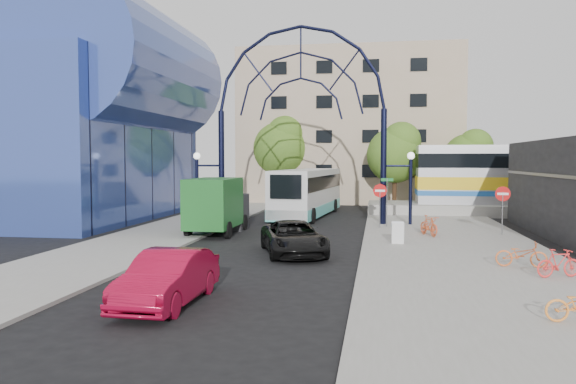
% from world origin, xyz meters
% --- Properties ---
extents(ground, '(120.00, 120.00, 0.00)m').
position_xyz_m(ground, '(0.00, 0.00, 0.00)').
color(ground, black).
rests_on(ground, ground).
extents(sidewalk_east, '(8.00, 56.00, 0.12)m').
position_xyz_m(sidewalk_east, '(8.00, 4.00, 0.06)').
color(sidewalk_east, gray).
rests_on(sidewalk_east, ground).
extents(plaza_west, '(5.00, 50.00, 0.12)m').
position_xyz_m(plaza_west, '(-6.50, 6.00, 0.06)').
color(plaza_west, gray).
rests_on(plaza_west, ground).
extents(gateway_arch, '(13.64, 0.44, 12.10)m').
position_xyz_m(gateway_arch, '(0.00, 14.00, 8.56)').
color(gateway_arch, black).
rests_on(gateway_arch, ground).
extents(stop_sign, '(0.80, 0.07, 2.50)m').
position_xyz_m(stop_sign, '(4.80, 12.00, 1.99)').
color(stop_sign, slate).
rests_on(stop_sign, sidewalk_east).
extents(do_not_enter_sign, '(0.76, 0.07, 2.48)m').
position_xyz_m(do_not_enter_sign, '(11.00, 10.00, 1.98)').
color(do_not_enter_sign, slate).
rests_on(do_not_enter_sign, sidewalk_east).
extents(street_name_sign, '(0.70, 0.70, 2.80)m').
position_xyz_m(street_name_sign, '(5.20, 12.60, 2.13)').
color(street_name_sign, slate).
rests_on(street_name_sign, sidewalk_east).
extents(sandwich_board, '(0.55, 0.61, 0.99)m').
position_xyz_m(sandwich_board, '(5.60, 5.98, 0.74)').
color(sandwich_board, white).
rests_on(sandwich_board, sidewalk_east).
extents(transit_hall, '(16.50, 18.00, 14.50)m').
position_xyz_m(transit_hall, '(-15.30, 15.00, 6.70)').
color(transit_hall, '#32499B').
rests_on(transit_hall, ground).
extents(apartment_block, '(20.00, 12.10, 14.00)m').
position_xyz_m(apartment_block, '(2.00, 34.97, 7.00)').
color(apartment_block, tan).
rests_on(apartment_block, ground).
extents(tree_north_a, '(4.48, 4.48, 7.00)m').
position_xyz_m(tree_north_a, '(6.12, 25.93, 4.61)').
color(tree_north_a, '#382314').
rests_on(tree_north_a, ground).
extents(tree_north_b, '(5.12, 5.12, 8.00)m').
position_xyz_m(tree_north_b, '(-3.88, 29.93, 5.27)').
color(tree_north_b, '#382314').
rests_on(tree_north_b, ground).
extents(tree_north_c, '(4.16, 4.16, 6.50)m').
position_xyz_m(tree_north_c, '(12.12, 27.93, 4.28)').
color(tree_north_c, '#382314').
rests_on(tree_north_c, ground).
extents(city_bus, '(3.76, 12.14, 3.28)m').
position_xyz_m(city_bus, '(-0.19, 18.92, 1.72)').
color(city_bus, silver).
rests_on(city_bus, ground).
extents(green_truck, '(2.35, 5.94, 2.99)m').
position_xyz_m(green_truck, '(-3.80, 9.03, 1.49)').
color(green_truck, black).
rests_on(green_truck, ground).
extents(black_suv, '(3.77, 5.52, 1.40)m').
position_xyz_m(black_suv, '(1.22, 3.00, 0.70)').
color(black_suv, black).
rests_on(black_suv, ground).
extents(red_sedan, '(1.66, 4.50, 1.47)m').
position_xyz_m(red_sedan, '(-0.96, -5.56, 0.74)').
color(red_sedan, maroon).
rests_on(red_sedan, ground).
extents(bike_near_a, '(1.25, 1.81, 0.90)m').
position_xyz_m(bike_near_a, '(7.32, 9.69, 0.57)').
color(bike_near_a, '#E5432D').
rests_on(bike_near_a, sidewalk_east).
extents(bike_near_b, '(1.11, 1.78, 1.03)m').
position_xyz_m(bike_near_b, '(7.23, 8.93, 0.64)').
color(bike_near_b, '#CE5629').
rests_on(bike_near_b, sidewalk_east).
extents(bike_far_a, '(1.81, 0.81, 0.92)m').
position_xyz_m(bike_far_a, '(9.77, 0.96, 0.58)').
color(bike_far_a, orange).
rests_on(bike_far_a, sidewalk_east).
extents(bike_far_b, '(1.62, 0.92, 0.94)m').
position_xyz_m(bike_far_b, '(10.54, -0.69, 0.59)').
color(bike_far_b, '#FA3432').
rests_on(bike_far_b, sidewalk_east).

